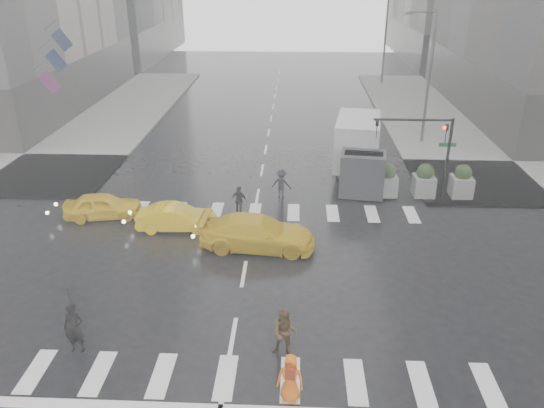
{
  "coord_description": "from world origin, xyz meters",
  "views": [
    {
      "loc": [
        2.01,
        -18.6,
        11.69
      ],
      "look_at": [
        1.07,
        2.0,
        2.28
      ],
      "focal_mm": 35.0,
      "sensor_mm": 36.0,
      "label": 1
    }
  ],
  "objects_px": {
    "pedestrian_brown": "(285,332)",
    "box_truck": "(359,150)",
    "traffic_signal_pole": "(430,142)",
    "taxi_mid": "(176,218)",
    "pedestrian_orange": "(290,378)",
    "taxi_front": "(103,206)"
  },
  "relations": [
    {
      "from": "traffic_signal_pole",
      "to": "pedestrian_orange",
      "type": "bearing_deg",
      "value": -115.31
    },
    {
      "from": "traffic_signal_pole",
      "to": "taxi_mid",
      "type": "relative_size",
      "value": 1.21
    },
    {
      "from": "traffic_signal_pole",
      "to": "box_truck",
      "type": "distance_m",
      "value": 4.51
    },
    {
      "from": "traffic_signal_pole",
      "to": "pedestrian_brown",
      "type": "xyz_separation_m",
      "value": [
        -7.21,
        -12.81,
        -2.37
      ]
    },
    {
      "from": "pedestrian_orange",
      "to": "traffic_signal_pole",
      "type": "bearing_deg",
      "value": 72.82
    },
    {
      "from": "traffic_signal_pole",
      "to": "taxi_mid",
      "type": "distance_m",
      "value": 13.51
    },
    {
      "from": "box_truck",
      "to": "taxi_front",
      "type": "bearing_deg",
      "value": -148.25
    },
    {
      "from": "taxi_front",
      "to": "taxi_mid",
      "type": "height_order",
      "value": "taxi_front"
    },
    {
      "from": "traffic_signal_pole",
      "to": "box_truck",
      "type": "xyz_separation_m",
      "value": [
        -3.32,
        2.72,
        -1.37
      ]
    },
    {
      "from": "pedestrian_orange",
      "to": "taxi_front",
      "type": "height_order",
      "value": "pedestrian_orange"
    },
    {
      "from": "traffic_signal_pole",
      "to": "taxi_front",
      "type": "xyz_separation_m",
      "value": [
        -16.53,
        -3.02,
        -2.58
      ]
    },
    {
      "from": "taxi_mid",
      "to": "traffic_signal_pole",
      "type": "bearing_deg",
      "value": -74.4
    },
    {
      "from": "pedestrian_orange",
      "to": "taxi_mid",
      "type": "height_order",
      "value": "pedestrian_orange"
    },
    {
      "from": "traffic_signal_pole",
      "to": "pedestrian_orange",
      "type": "distance_m",
      "value": 16.56
    },
    {
      "from": "taxi_mid",
      "to": "pedestrian_brown",
      "type": "bearing_deg",
      "value": -150.77
    },
    {
      "from": "traffic_signal_pole",
      "to": "pedestrian_brown",
      "type": "distance_m",
      "value": 14.89
    },
    {
      "from": "pedestrian_brown",
      "to": "pedestrian_orange",
      "type": "distance_m",
      "value": 2.02
    },
    {
      "from": "taxi_mid",
      "to": "box_truck",
      "type": "xyz_separation_m",
      "value": [
        9.27,
        6.87,
        1.24
      ]
    },
    {
      "from": "taxi_mid",
      "to": "box_truck",
      "type": "bearing_deg",
      "value": -56.09
    },
    {
      "from": "pedestrian_brown",
      "to": "taxi_mid",
      "type": "xyz_separation_m",
      "value": [
        -5.38,
        8.66,
        -0.23
      ]
    },
    {
      "from": "pedestrian_brown",
      "to": "box_truck",
      "type": "relative_size",
      "value": 0.26
    },
    {
      "from": "taxi_mid",
      "to": "pedestrian_orange",
      "type": "bearing_deg",
      "value": -154.97
    }
  ]
}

